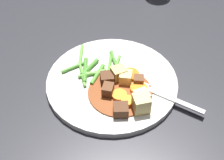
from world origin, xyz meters
name	(u,v)px	position (x,y,z in m)	size (l,w,h in m)	color
ground_plane	(112,84)	(0.00, 0.00, 0.00)	(3.00, 3.00, 0.00)	#2D2D33
dinner_plate	(112,82)	(0.00, 0.00, 0.01)	(0.26, 0.26, 0.01)	white
stew_sauce	(119,92)	(0.04, 0.00, 0.01)	(0.12, 0.12, 0.00)	brown
carrot_slice_0	(130,75)	(0.01, 0.04, 0.02)	(0.03, 0.03, 0.01)	orange
carrot_slice_1	(126,102)	(0.07, 0.00, 0.02)	(0.02, 0.02, 0.01)	orange
carrot_slice_2	(139,89)	(0.05, 0.03, 0.02)	(0.03, 0.03, 0.01)	orange
carrot_slice_3	(119,96)	(0.05, -0.01, 0.02)	(0.03, 0.03, 0.01)	orange
potato_chunk_0	(142,97)	(0.07, 0.03, 0.02)	(0.03, 0.03, 0.02)	#EAD68C
potato_chunk_1	(119,74)	(0.00, 0.01, 0.03)	(0.02, 0.03, 0.03)	#DBBC6B
potato_chunk_2	(141,104)	(0.09, 0.02, 0.03)	(0.03, 0.03, 0.03)	#E5CC7A
potato_chunk_3	(126,77)	(0.02, 0.02, 0.02)	(0.02, 0.03, 0.02)	#E5CC7A
meat_chunk_0	(108,90)	(0.03, -0.02, 0.02)	(0.02, 0.02, 0.02)	brown
meat_chunk_1	(108,80)	(0.00, -0.01, 0.02)	(0.03, 0.03, 0.02)	#56331E
meat_chunk_2	(139,80)	(0.03, 0.04, 0.02)	(0.02, 0.02, 0.02)	brown
meat_chunk_3	(121,110)	(0.08, -0.02, 0.02)	(0.03, 0.03, 0.02)	#56331E
green_bean_0	(83,76)	(-0.03, -0.05, 0.02)	(0.01, 0.01, 0.06)	#66AD42
green_bean_1	(115,69)	(-0.02, 0.02, 0.02)	(0.01, 0.01, 0.08)	#66AD42
green_bean_2	(99,73)	(-0.02, -0.02, 0.02)	(0.01, 0.01, 0.06)	#66AD42
green_bean_3	(97,74)	(-0.02, -0.02, 0.02)	(0.01, 0.01, 0.06)	#599E38
green_bean_4	(81,56)	(-0.09, -0.03, 0.02)	(0.01, 0.01, 0.07)	#66AD42
green_bean_5	(74,67)	(-0.06, -0.06, 0.02)	(0.01, 0.01, 0.05)	#4C8E33
green_bean_6	(85,70)	(-0.04, -0.04, 0.02)	(0.01, 0.01, 0.07)	#4C8E33
green_bean_7	(110,64)	(-0.04, 0.01, 0.02)	(0.01, 0.01, 0.08)	#599E38
green_bean_8	(90,67)	(-0.05, -0.03, 0.02)	(0.01, 0.01, 0.05)	#4C8E33
green_bean_9	(92,73)	(-0.03, -0.03, 0.02)	(0.01, 0.01, 0.06)	#599E38
green_bean_10	(114,61)	(-0.05, 0.03, 0.02)	(0.01, 0.01, 0.06)	#4C8E33
fork	(157,93)	(0.07, 0.06, 0.01)	(0.15, 0.11, 0.00)	silver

